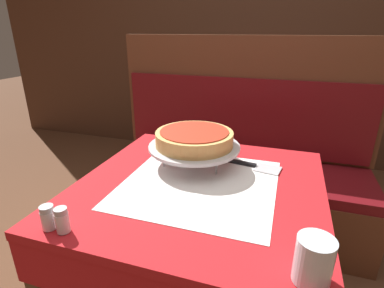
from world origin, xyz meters
name	(u,v)px	position (x,y,z in m)	size (l,w,h in m)	color
dining_table_front	(199,208)	(0.00, 0.00, 0.64)	(0.87, 0.87, 0.74)	red
dining_table_rear	(250,107)	(-0.03, 1.61, 0.63)	(0.67, 0.67, 0.74)	red
booth_bench	(235,177)	(-0.01, 0.87, 0.34)	(1.68, 0.53, 1.23)	brown
back_wall_panel	(265,36)	(0.00, 2.10, 1.20)	(6.00, 0.04, 2.40)	#4C2D1E
pizza_pan_stand	(194,147)	(-0.07, 0.15, 0.82)	(0.37, 0.37, 0.08)	#ADADB2
deep_dish_pizza	(194,138)	(-0.07, 0.15, 0.86)	(0.31, 0.31, 0.06)	tan
pizza_server	(247,164)	(0.14, 0.20, 0.75)	(0.30, 0.10, 0.01)	#BCBCC1
water_glass_near	(314,261)	(0.36, -0.35, 0.80)	(0.08, 0.08, 0.11)	silver
salt_shaker	(48,217)	(-0.32, -0.38, 0.78)	(0.04, 0.04, 0.07)	silver
pepper_shaker	(62,220)	(-0.28, -0.38, 0.78)	(0.04, 0.04, 0.07)	silver
condiment_caddy	(241,91)	(-0.10, 1.53, 0.79)	(0.11, 0.11, 0.17)	black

